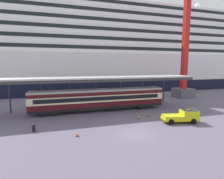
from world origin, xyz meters
TOP-DOWN VIEW (x-y plane):
  - ground_plane at (0.00, 0.00)m, footprint 400.00×400.00m
  - cruise_ship at (9.00, 46.62)m, footprint 144.17×30.27m
  - platform_canopy at (-1.79, 13.03)m, footprint 36.74×6.46m
  - train_carriage at (-1.79, 12.55)m, footprint 24.78×2.81m
  - service_truck at (8.60, 2.23)m, footprint 5.52×3.11m
  - traffic_cone_near at (-7.18, 1.33)m, footprint 0.36×0.36m
  - traffic_cone_mid at (5.29, 6.63)m, footprint 0.36×0.36m
  - traffic_cone_far at (3.07, 5.85)m, footprint 0.36×0.36m
  - dockside_crane at (23.84, 20.65)m, footprint 16.16×4.40m
  - quay_bollard at (-12.40, 4.60)m, footprint 0.48×0.48m

SIDE VIEW (x-z plane):
  - ground_plane at x=0.00m, z-range 0.00..0.00m
  - traffic_cone_near at x=-7.18m, z-range -0.01..0.60m
  - traffic_cone_far at x=3.07m, z-range -0.01..0.64m
  - traffic_cone_mid at x=5.29m, z-range -0.01..0.78m
  - quay_bollard at x=-12.40m, z-range 0.04..1.00m
  - service_truck at x=8.60m, z-range -0.02..2.00m
  - train_carriage at x=-1.79m, z-range 0.26..4.37m
  - platform_canopy at x=-1.79m, z-range 2.90..9.32m
  - cruise_ship at x=9.00m, z-range -5.69..31.83m
  - dockside_crane at x=23.84m, z-range -10.26..43.94m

